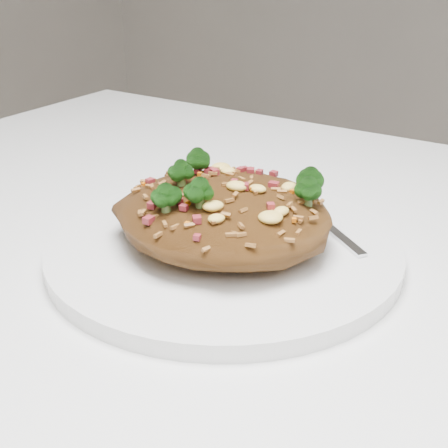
{
  "coord_description": "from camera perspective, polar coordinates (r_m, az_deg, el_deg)",
  "views": [
    {
      "loc": [
        0.15,
        -0.39,
        0.99
      ],
      "look_at": [
        -0.1,
        -0.01,
        0.78
      ],
      "focal_mm": 50.0,
      "sensor_mm": 36.0,
      "label": 1
    }
  ],
  "objects": [
    {
      "name": "dining_table",
      "position": [
        0.53,
        9.51,
        -13.95
      ],
      "size": [
        1.2,
        0.8,
        0.75
      ],
      "color": "white",
      "rests_on": "ground"
    },
    {
      "name": "plate",
      "position": [
        0.51,
        0.0,
        -2.23
      ],
      "size": [
        0.29,
        0.29,
        0.01
      ],
      "primitive_type": "cylinder",
      "color": "white",
      "rests_on": "dining_table"
    },
    {
      "name": "fried_rice",
      "position": [
        0.5,
        0.06,
        1.71
      ],
      "size": [
        0.18,
        0.16,
        0.07
      ],
      "color": "brown",
      "rests_on": "plate"
    },
    {
      "name": "fork",
      "position": [
        0.55,
        8.67,
        0.46
      ],
      "size": [
        0.14,
        0.11,
        0.0
      ],
      "rotation": [
        0.0,
        0.0,
        -0.66
      ],
      "color": "silver",
      "rests_on": "plate"
    }
  ]
}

